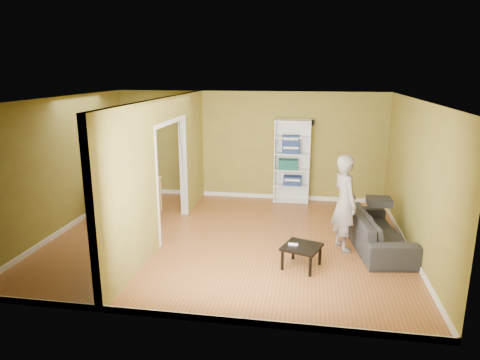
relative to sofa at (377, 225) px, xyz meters
name	(u,v)px	position (x,y,z in m)	size (l,w,h in m)	color
room_shell	(227,172)	(-2.70, -0.06, 0.90)	(6.50, 6.50, 6.50)	#9C542F
partition	(164,169)	(-3.90, -0.06, 0.90)	(0.22, 5.50, 2.60)	olive
wall_speaker	(312,122)	(-1.20, 2.63, 1.50)	(0.10, 0.10, 0.10)	black
sofa	(377,225)	(0.00, 0.00, 0.00)	(0.90, 2.11, 0.80)	black
person	(345,195)	(-0.61, -0.18, 0.59)	(0.57, 0.72, 1.99)	slate
bookshelf	(292,161)	(-1.64, 2.54, 0.58)	(0.83, 0.36, 1.97)	white
paper_box_navy_a	(292,180)	(-1.61, 2.49, 0.12)	(0.42, 0.27, 0.21)	navy
paper_box_teal	(288,164)	(-1.72, 2.49, 0.52)	(0.45, 0.29, 0.23)	#127150
paper_box_navy_b	(291,149)	(-1.66, 2.49, 0.89)	(0.41, 0.27, 0.21)	navy
paper_box_navy_c	(291,140)	(-1.67, 2.49, 1.09)	(0.40, 0.26, 0.20)	navy
coffee_table	(302,249)	(-1.31, -1.05, -0.09)	(0.56, 0.56, 0.37)	black
game_controller	(293,244)	(-1.45, -1.05, -0.02)	(0.15, 0.04, 0.03)	white
dining_table	(129,184)	(-5.05, 0.92, 0.31)	(1.27, 0.85, 0.79)	tan
chair_left	(95,194)	(-5.88, 0.99, 0.03)	(0.40, 0.40, 0.87)	#DAC178
chair_near	(120,201)	(-4.99, 0.33, 0.11)	(0.47, 0.47, 1.02)	tan
chair_far	(145,187)	(-4.97, 1.59, 0.05)	(0.42, 0.42, 0.91)	tan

